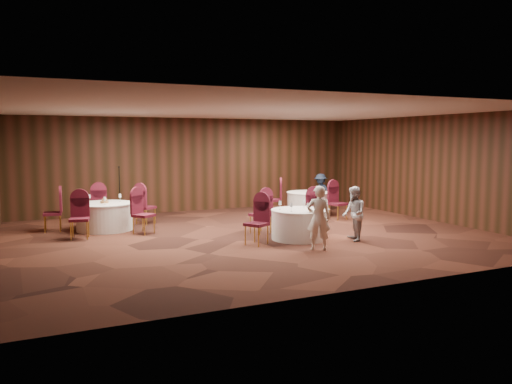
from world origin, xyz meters
name	(u,v)px	position (x,y,z in m)	size (l,w,h in m)	color
ground	(252,235)	(0.00, 0.00, 0.00)	(12.00, 12.00, 0.00)	black
room_shell	(252,159)	(0.00, 0.00, 1.96)	(12.00, 12.00, 12.00)	silver
table_main	(299,224)	(0.87, -0.92, 0.38)	(1.39, 1.39, 0.74)	white
table_left	(105,216)	(-3.34, 2.41, 0.38)	(1.53, 1.53, 0.74)	white
table_right	(309,203)	(3.20, 2.57, 0.38)	(1.46, 1.46, 0.74)	white
chairs_main	(278,216)	(0.59, -0.31, 0.50)	(2.88, 1.97, 1.00)	#410D1B
chairs_left	(105,212)	(-3.34, 2.43, 0.50)	(3.18, 2.92, 1.00)	#410D1B
chairs_right	(305,201)	(2.80, 2.12, 0.50)	(2.02, 2.35, 1.00)	#410D1B
tabletop_main	(307,206)	(1.02, -1.03, 0.84)	(1.17, 1.15, 0.22)	silver
tabletop_left	(105,200)	(-3.34, 2.42, 0.82)	(0.88, 0.81, 0.22)	silver
tabletop_right	(317,188)	(3.39, 2.35, 0.90)	(0.08, 0.08, 0.22)	silver
mic_stand	(120,204)	(-2.65, 4.13, 0.48)	(0.24, 0.24, 1.65)	black
woman_a	(319,218)	(0.66, -2.17, 0.72)	(0.53, 0.35, 1.45)	white
woman_b	(354,214)	(1.98, -1.65, 0.67)	(0.65, 0.51, 1.34)	#B9B9BE
man_c	(321,192)	(4.10, 3.28, 0.64)	(0.82, 0.47, 1.28)	#161F32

